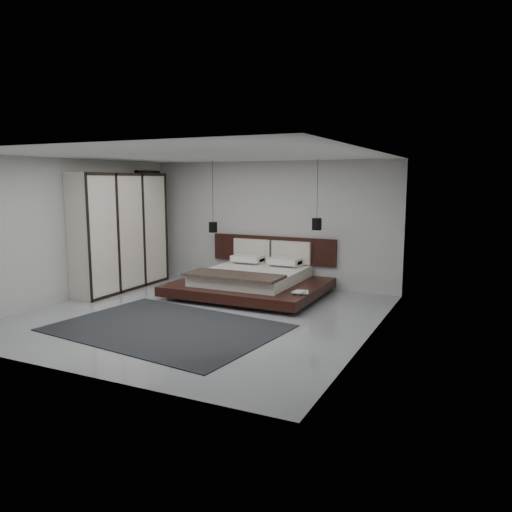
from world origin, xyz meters
The scene contains 14 objects.
floor centered at (0.00, 0.00, 0.00)m, with size 6.00×6.00×0.00m, color #92959A.
ceiling centered at (0.00, 0.00, 2.80)m, with size 6.00×6.00×0.00m, color white.
wall_back centered at (0.00, 3.00, 1.40)m, with size 6.00×6.00×0.00m, color #B3B3B1.
wall_front centered at (0.00, -3.00, 1.40)m, with size 6.00×6.00×0.00m, color #B3B3B1.
wall_left centered at (-3.00, 0.00, 1.40)m, with size 6.00×6.00×0.00m, color #B3B3B1.
wall_right centered at (3.00, 0.00, 1.40)m, with size 6.00×6.00×0.00m, color #B3B3B1.
lattice_screen centered at (-2.95, 2.45, 1.30)m, with size 0.05×0.90×2.60m, color black.
bed centered at (0.11, 1.90, 0.30)m, with size 2.99×2.48×1.11m.
book_lower centered at (1.34, 1.22, 0.29)m, with size 0.24×0.32×0.03m, color #99724C.
book_upper centered at (1.32, 1.18, 0.32)m, with size 0.20×0.27×0.02m, color #99724C.
pendant_left centered at (-1.12, 2.39, 1.33)m, with size 0.19×0.19×1.60m.
pendant_right centered at (1.34, 2.39, 1.49)m, with size 0.20×0.20×1.44m.
wardrobe centered at (-2.70, 1.12, 1.26)m, with size 0.61×2.58×2.53m.
rug centered at (-0.06, -0.92, 0.01)m, with size 3.52×2.51×0.02m, color black.
Camera 1 is at (4.60, -7.35, 2.38)m, focal length 35.00 mm.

